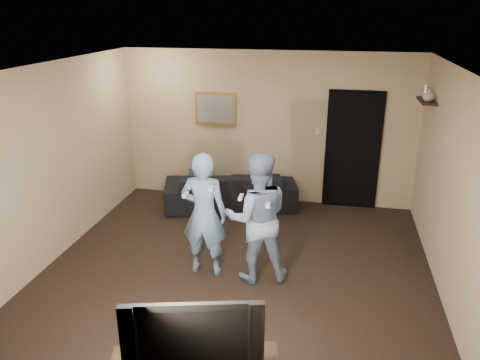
% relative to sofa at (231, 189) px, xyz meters
% --- Properties ---
extents(ground, '(5.00, 5.00, 0.00)m').
position_rel_sofa_xyz_m(ground, '(0.54, -2.03, -0.32)').
color(ground, black).
rests_on(ground, ground).
extents(ceiling, '(5.00, 5.00, 0.04)m').
position_rel_sofa_xyz_m(ceiling, '(0.54, -2.03, 2.28)').
color(ceiling, silver).
rests_on(ceiling, wall_back).
extents(wall_back, '(5.00, 0.04, 2.60)m').
position_rel_sofa_xyz_m(wall_back, '(0.54, 0.47, 0.98)').
color(wall_back, tan).
rests_on(wall_back, ground).
extents(wall_front, '(5.00, 0.04, 2.60)m').
position_rel_sofa_xyz_m(wall_front, '(0.54, -4.53, 0.98)').
color(wall_front, tan).
rests_on(wall_front, ground).
extents(wall_left, '(0.04, 5.00, 2.60)m').
position_rel_sofa_xyz_m(wall_left, '(-1.96, -2.03, 0.98)').
color(wall_left, tan).
rests_on(wall_left, ground).
extents(wall_right, '(0.04, 5.00, 2.60)m').
position_rel_sofa_xyz_m(wall_right, '(3.04, -2.03, 0.98)').
color(wall_right, tan).
rests_on(wall_right, ground).
extents(sofa, '(2.36, 1.43, 0.65)m').
position_rel_sofa_xyz_m(sofa, '(0.00, 0.00, 0.00)').
color(sofa, black).
rests_on(sofa, ground).
extents(throw_pillow, '(0.43, 0.22, 0.41)m').
position_rel_sofa_xyz_m(throw_pillow, '(-0.51, 0.00, 0.16)').
color(throw_pillow, '#194B40').
rests_on(throw_pillow, sofa).
extents(painting_frame, '(0.72, 0.05, 0.57)m').
position_rel_sofa_xyz_m(painting_frame, '(-0.36, 0.45, 1.28)').
color(painting_frame, olive).
rests_on(painting_frame, wall_back).
extents(painting_canvas, '(0.62, 0.01, 0.47)m').
position_rel_sofa_xyz_m(painting_canvas, '(-0.36, 0.42, 1.28)').
color(painting_canvas, slate).
rests_on(painting_canvas, painting_frame).
extents(doorway, '(0.90, 0.06, 2.00)m').
position_rel_sofa_xyz_m(doorway, '(1.99, 0.44, 0.68)').
color(doorway, black).
rests_on(doorway, ground).
extents(light_switch, '(0.08, 0.02, 0.12)m').
position_rel_sofa_xyz_m(light_switch, '(1.39, 0.45, 0.98)').
color(light_switch, silver).
rests_on(light_switch, wall_back).
extents(wall_shelf, '(0.20, 0.60, 0.03)m').
position_rel_sofa_xyz_m(wall_shelf, '(2.93, -0.23, 1.67)').
color(wall_shelf, black).
rests_on(wall_shelf, wall_right).
extents(shelf_vase, '(0.18, 0.18, 0.17)m').
position_rel_sofa_xyz_m(shelf_vase, '(2.93, -0.31, 1.77)').
color(shelf_vase, '#B4B5BA').
rests_on(shelf_vase, wall_shelf).
extents(shelf_figurine, '(0.06, 0.06, 0.18)m').
position_rel_sofa_xyz_m(shelf_figurine, '(2.93, -0.06, 1.77)').
color(shelf_figurine, silver).
rests_on(shelf_figurine, wall_shelf).
extents(television, '(1.12, 0.42, 0.64)m').
position_rel_sofa_xyz_m(television, '(0.67, -4.31, 0.50)').
color(television, black).
rests_on(television, tv_console).
extents(wii_player_left, '(0.60, 0.49, 1.62)m').
position_rel_sofa_xyz_m(wii_player_left, '(0.15, -2.13, 0.49)').
color(wii_player_left, '#6E97BF').
rests_on(wii_player_left, ground).
extents(wii_player_right, '(0.94, 0.82, 1.66)m').
position_rel_sofa_xyz_m(wii_player_right, '(0.82, -2.14, 0.51)').
color(wii_player_right, '#7D97B6').
rests_on(wii_player_right, ground).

